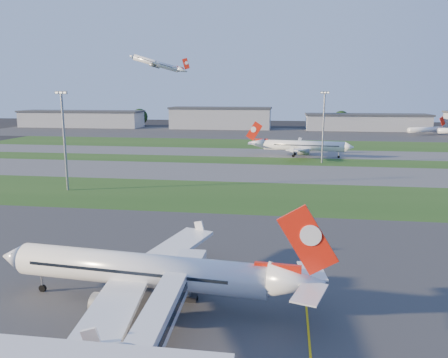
% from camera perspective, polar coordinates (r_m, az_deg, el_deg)
% --- Properties ---
extents(ground, '(700.00, 700.00, 0.00)m').
position_cam_1_polar(ground, '(59.46, 5.57, -14.18)').
color(ground, black).
rests_on(ground, ground).
extents(apron_near, '(300.00, 70.00, 0.01)m').
position_cam_1_polar(apron_near, '(59.46, 5.57, -14.18)').
color(apron_near, '#333335').
rests_on(apron_near, ground).
extents(grass_strip_a, '(300.00, 34.00, 0.01)m').
position_cam_1_polar(grass_strip_a, '(108.73, 6.90, -2.38)').
color(grass_strip_a, '#234818').
rests_on(grass_strip_a, ground).
extents(taxiway_a, '(300.00, 32.00, 0.01)m').
position_cam_1_polar(taxiway_a, '(141.02, 7.25, 0.76)').
color(taxiway_a, '#515154').
rests_on(taxiway_a, ground).
extents(grass_strip_b, '(300.00, 18.00, 0.01)m').
position_cam_1_polar(grass_strip_b, '(165.66, 7.42, 2.32)').
color(grass_strip_b, '#234818').
rests_on(grass_strip_b, ground).
extents(taxiway_b, '(300.00, 26.00, 0.01)m').
position_cam_1_polar(taxiway_b, '(187.43, 7.53, 3.35)').
color(taxiway_b, '#515154').
rests_on(taxiway_b, ground).
extents(grass_strip_c, '(300.00, 40.00, 0.01)m').
position_cam_1_polar(grass_strip_c, '(220.17, 7.66, 4.52)').
color(grass_strip_c, '#234818').
rests_on(grass_strip_c, ground).
extents(apron_far, '(400.00, 80.00, 0.01)m').
position_cam_1_polar(apron_far, '(279.85, 7.82, 5.94)').
color(apron_far, '#333335').
rests_on(apron_far, ground).
extents(yellow_line, '(0.25, 60.00, 0.02)m').
position_cam_1_polar(yellow_line, '(59.49, 10.54, -14.32)').
color(yellow_line, gold).
rests_on(yellow_line, ground).
extents(jet_bridge, '(4.20, 26.90, 6.20)m').
position_cam_1_polar(jet_bridge, '(45.63, -8.29, -16.96)').
color(jet_bridge, silver).
rests_on(jet_bridge, ground).
extents(airliner_parked, '(39.14, 33.08, 12.21)m').
position_cam_1_polar(airliner_parked, '(54.84, -10.70, -11.70)').
color(airliner_parked, white).
rests_on(airliner_parked, ground).
extents(airliner_taxiing, '(39.57, 33.41, 12.36)m').
position_cam_1_polar(airliner_taxiing, '(178.20, 10.23, 4.27)').
color(airliner_taxiing, white).
rests_on(airliner_taxiing, ground).
extents(airliner_departing, '(35.38, 29.90, 11.04)m').
position_cam_1_polar(airliner_departing, '(284.05, -8.79, 14.67)').
color(airliner_departing, white).
extents(mini_jet_near, '(25.68, 15.71, 9.48)m').
position_cam_1_polar(mini_jet_near, '(293.26, 24.87, 5.89)').
color(mini_jet_near, white).
rests_on(mini_jet_near, ground).
extents(light_mast_west, '(3.20, 0.70, 25.80)m').
position_cam_1_polar(light_mast_west, '(120.60, -20.16, 5.50)').
color(light_mast_west, gray).
rests_on(light_mast_west, ground).
extents(light_mast_centre, '(3.20, 0.70, 25.80)m').
position_cam_1_polar(light_mast_centre, '(162.54, 12.88, 7.22)').
color(light_mast_centre, gray).
rests_on(light_mast_centre, ground).
extents(hangar_far_west, '(91.80, 23.00, 12.20)m').
position_cam_1_polar(hangar_far_west, '(344.67, -18.12, 7.50)').
color(hangar_far_west, '#9FA2A7').
rests_on(hangar_far_west, ground).
extents(hangar_west, '(71.40, 23.00, 15.20)m').
position_cam_1_polar(hangar_west, '(312.76, -0.44, 7.99)').
color(hangar_west, '#9FA2A7').
rests_on(hangar_west, ground).
extents(hangar_east, '(81.60, 23.00, 11.20)m').
position_cam_1_polar(hangar_east, '(313.80, 18.07, 7.09)').
color(hangar_east, '#9FA2A7').
rests_on(hangar_east, ground).
extents(tree_far_west, '(11.00, 11.00, 12.00)m').
position_cam_1_polar(tree_far_west, '(375.16, -22.78, 7.50)').
color(tree_far_west, black).
rests_on(tree_far_west, ground).
extents(tree_west, '(12.10, 12.10, 13.20)m').
position_cam_1_polar(tree_west, '(343.04, -10.95, 8.00)').
color(tree_west, black).
rests_on(tree_west, ground).
extents(tree_mid_west, '(9.90, 9.90, 10.80)m').
position_cam_1_polar(tree_mid_west, '(321.04, 4.32, 7.72)').
color(tree_mid_west, black).
rests_on(tree_mid_west, ground).
extents(tree_mid_east, '(11.55, 11.55, 12.60)m').
position_cam_1_polar(tree_mid_east, '(325.43, 15.05, 7.59)').
color(tree_mid_east, black).
rests_on(tree_mid_east, ground).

